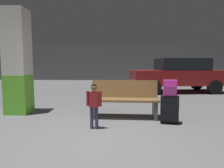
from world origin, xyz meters
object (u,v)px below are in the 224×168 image
Objects in this scene: suitcase at (169,109)px; child at (94,101)px; structural_pillar at (18,62)px; bench at (124,99)px; parked_car_near at (178,74)px; backpack_bright at (170,88)px.

child reaches higher than suitcase.
structural_pillar is 4.41× the size of suitcase.
structural_pillar reaches higher than bench.
parked_car_near is (5.30, 4.18, -0.52)m from structural_pillar.
bench is 1.10m from child.
structural_pillar is at bearing 167.02° from backpack_bright.
child is (2.11, -1.27, -0.77)m from structural_pillar.
child is at bearing -120.38° from parked_car_near.
backpack_bright is 0.08× the size of parked_car_near.
parked_car_near reaches higher than child.
parked_car_near is (1.61, 5.03, 0.03)m from backpack_bright.
suitcase is at bearing 85.12° from backpack_bright.
backpack_bright is 1.65m from child.
bench is 0.38× the size of parked_car_near.
structural_pillar reaches higher than backpack_bright.
structural_pillar is 1.64× the size of bench.
parked_car_near is at bearing 38.27° from structural_pillar.
suitcase is at bearing -12.97° from structural_pillar.
parked_car_near reaches higher than suitcase.
bench is at bearing 153.12° from backpack_bright.
bench is (2.73, -0.36, -0.88)m from structural_pillar.
bench is at bearing -119.52° from parked_car_near.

